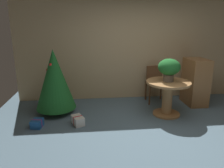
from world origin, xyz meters
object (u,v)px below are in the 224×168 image
object	(u,v)px
gift_box_blue	(37,123)
gift_box_cream	(78,120)
flower_vase	(169,68)
holiday_tree	(55,79)
round_dining_table	(168,93)
wooden_chair_far	(155,81)
wooden_cabinet	(195,82)

from	to	relation	value
gift_box_blue	gift_box_cream	bearing A→B (deg)	2.62
flower_vase	holiday_tree	world-z (taller)	holiday_tree
flower_vase	gift_box_blue	distance (m)	2.87
round_dining_table	wooden_chair_far	world-z (taller)	wooden_chair_far
wooden_chair_far	holiday_tree	bearing A→B (deg)	-167.78
round_dining_table	flower_vase	distance (m)	0.56
flower_vase	holiday_tree	bearing A→B (deg)	171.60
flower_vase	wooden_chair_far	xyz separation A→B (m)	(0.00, 0.88, -0.52)
holiday_tree	gift_box_blue	xyz separation A→B (m)	(-0.28, -0.68, -0.70)
wooden_chair_far	gift_box_blue	size ratio (longest dim) A/B	3.40
holiday_tree	gift_box_cream	distance (m)	1.07
round_dining_table	gift_box_cream	bearing A→B (deg)	-171.65
wooden_chair_far	gift_box_cream	xyz separation A→B (m)	(-1.91, -1.17, -0.44)
round_dining_table	gift_box_blue	distance (m)	2.74
holiday_tree	gift_box_blue	size ratio (longest dim) A/B	5.33
flower_vase	holiday_tree	size ratio (longest dim) A/B	0.34
gift_box_blue	wooden_cabinet	bearing A→B (deg)	14.17
gift_box_cream	gift_box_blue	size ratio (longest dim) A/B	1.31
flower_vase	holiday_tree	distance (m)	2.45
gift_box_cream	gift_box_blue	xyz separation A→B (m)	(-0.78, -0.04, -0.01)
gift_box_blue	wooden_chair_far	bearing A→B (deg)	24.09
gift_box_cream	wooden_cabinet	size ratio (longest dim) A/B	0.31
round_dining_table	wooden_cabinet	bearing A→B (deg)	32.96
wooden_chair_far	holiday_tree	distance (m)	2.48
gift_box_blue	holiday_tree	bearing A→B (deg)	67.65
gift_box_cream	wooden_cabinet	distance (m)	3.00
flower_vase	wooden_chair_far	size ratio (longest dim) A/B	0.53
round_dining_table	gift_box_cream	size ratio (longest dim) A/B	2.67
flower_vase	gift_box_cream	size ratio (longest dim) A/B	1.38
wooden_chair_far	wooden_cabinet	distance (m)	0.96
wooden_chair_far	gift_box_cream	bearing A→B (deg)	-148.58
round_dining_table	flower_vase	size ratio (longest dim) A/B	1.93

